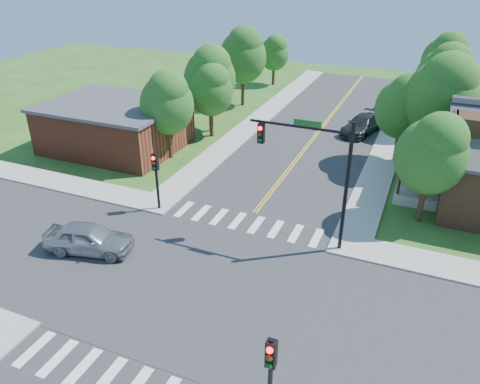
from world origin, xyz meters
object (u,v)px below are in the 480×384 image
at_px(signal_mast_ne, 315,162).
at_px(car_dgrey, 362,125).
at_px(signal_pole_se, 270,367).
at_px(signal_pole_nw, 156,171).
at_px(car_silver, 89,239).

bearing_deg(signal_mast_ne, car_dgrey, 91.27).
distance_m(signal_mast_ne, car_dgrey, 19.02).
xyz_separation_m(signal_pole_se, signal_pole_nw, (-11.20, 11.20, 0.00)).
bearing_deg(car_dgrey, signal_pole_nw, -101.50).
xyz_separation_m(signal_mast_ne, signal_pole_se, (1.69, -11.21, -2.19)).
distance_m(signal_mast_ne, signal_pole_se, 11.55).
height_order(signal_pole_se, car_dgrey, signal_pole_se).
bearing_deg(signal_pole_nw, signal_pole_se, -45.00).
relative_size(signal_pole_se, car_silver, 0.76).
relative_size(signal_pole_nw, car_dgrey, 0.68).
bearing_deg(car_dgrey, car_silver, -98.35).
relative_size(signal_mast_ne, car_silver, 1.44).
relative_size(car_silver, car_dgrey, 0.89).
height_order(signal_mast_ne, signal_pole_nw, signal_mast_ne).
distance_m(signal_pole_nw, car_silver, 5.68).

